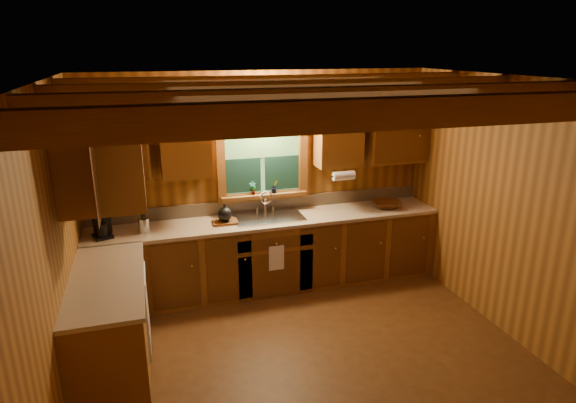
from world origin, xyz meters
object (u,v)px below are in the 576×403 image
(sink, at_px, (269,221))
(cutting_board, at_px, (225,222))
(coffee_maker, at_px, (102,223))
(wicker_basket, at_px, (387,204))

(sink, distance_m, cutting_board, 0.54)
(coffee_maker, relative_size, wicker_basket, 0.90)
(sink, height_order, coffee_maker, coffee_maker)
(wicker_basket, bearing_deg, coffee_maker, -179.84)
(sink, height_order, cutting_board, sink)
(wicker_basket, bearing_deg, cutting_board, 179.42)
(cutting_board, height_order, wicker_basket, wicker_basket)
(coffee_maker, bearing_deg, cutting_board, -18.99)
(sink, relative_size, wicker_basket, 2.35)
(coffee_maker, xyz_separation_m, wicker_basket, (3.40, 0.01, -0.11))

